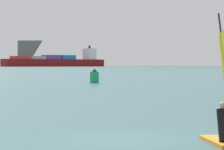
% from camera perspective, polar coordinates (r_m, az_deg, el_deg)
% --- Properties ---
extents(ground_plane, '(4000.00, 4000.00, 0.00)m').
position_cam_1_polar(ground_plane, '(17.84, 1.51, -7.31)').
color(ground_plane, '#386066').
extents(cargo_ship, '(160.64, 168.48, 40.75)m').
position_cam_1_polar(cargo_ship, '(934.97, -6.39, 1.58)').
color(cargo_ship, maroon).
rests_on(cargo_ship, ground_plane).
extents(distant_headland, '(714.58, 563.99, 52.05)m').
position_cam_1_polar(distant_headland, '(1234.11, 5.62, 2.22)').
color(distant_headland, '#60665B').
rests_on(distant_headland, ground_plane).
extents(channel_buoy, '(1.30, 1.30, 2.10)m').
position_cam_1_polar(channel_buoy, '(72.55, -2.02, -0.19)').
color(channel_buoy, '#19994C').
rests_on(channel_buoy, ground_plane).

